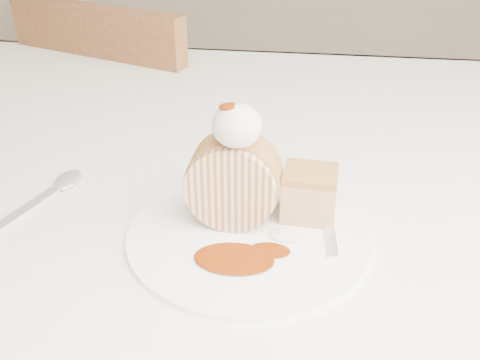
# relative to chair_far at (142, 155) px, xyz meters

# --- Properties ---
(table) EXTENTS (1.40, 0.90, 0.75)m
(table) POSITION_rel_chair_far_xyz_m (0.29, -0.47, 0.18)
(table) COLOR white
(table) RESTS_ON ground
(chair_far) EXTENTS (0.51, 0.51, 0.85)m
(chair_far) POSITION_rel_chair_far_xyz_m (0.00, 0.00, 0.00)
(chair_far) COLOR brown
(chair_far) RESTS_ON ground
(plate) EXTENTS (0.25, 0.25, 0.01)m
(plate) POSITION_rel_chair_far_xyz_m (0.34, -0.65, 0.27)
(plate) COLOR white
(plate) RESTS_ON table
(roulade_slice) EXTENTS (0.09, 0.05, 0.09)m
(roulade_slice) POSITION_rel_chair_far_xyz_m (0.32, -0.64, 0.32)
(roulade_slice) COLOR #CBB38D
(roulade_slice) RESTS_ON plate
(cake_chunk) EXTENTS (0.06, 0.05, 0.04)m
(cake_chunk) POSITION_rel_chair_far_xyz_m (0.39, -0.62, 0.30)
(cake_chunk) COLOR #A97040
(cake_chunk) RESTS_ON plate
(whipped_cream) EXTENTS (0.05, 0.05, 0.04)m
(whipped_cream) POSITION_rel_chair_far_xyz_m (0.32, -0.65, 0.38)
(whipped_cream) COLOR silver
(whipped_cream) RESTS_ON roulade_slice
(caramel_drizzle) EXTENTS (0.02, 0.02, 0.01)m
(caramel_drizzle) POSITION_rel_chair_far_xyz_m (0.32, -0.65, 0.40)
(caramel_drizzle) COLOR #642104
(caramel_drizzle) RESTS_ON whipped_cream
(caramel_pool) EXTENTS (0.08, 0.05, 0.00)m
(caramel_pool) POSITION_rel_chair_far_xyz_m (0.33, -0.70, 0.28)
(caramel_pool) COLOR #642104
(caramel_pool) RESTS_ON plate
(fork) EXTENTS (0.03, 0.14, 0.00)m
(fork) POSITION_rel_chair_far_xyz_m (0.42, -0.64, 0.27)
(fork) COLOR silver
(fork) RESTS_ON plate
(spoon) EXTENTS (0.07, 0.17, 0.00)m
(spoon) POSITION_rel_chair_far_xyz_m (0.09, -0.67, 0.27)
(spoon) COLOR silver
(spoon) RESTS_ON table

